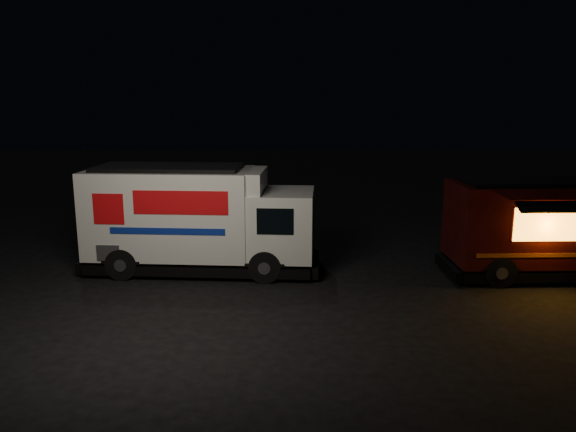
# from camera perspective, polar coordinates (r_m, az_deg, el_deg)

# --- Properties ---
(ground) EXTENTS (80.00, 80.00, 0.00)m
(ground) POSITION_cam_1_polar(r_m,az_deg,el_deg) (15.35, -2.46, -7.45)
(ground) COLOR black
(ground) RESTS_ON ground
(white_truck) EXTENTS (7.07, 2.77, 3.15)m
(white_truck) POSITION_cam_1_polar(r_m,az_deg,el_deg) (16.79, -8.74, -0.28)
(white_truck) COLOR silver
(white_truck) RESTS_ON ground
(red_truck) EXTENTS (6.15, 2.46, 2.83)m
(red_truck) POSITION_cam_1_polar(r_m,az_deg,el_deg) (17.83, 25.23, -1.12)
(red_truck) COLOR #3D0F0B
(red_truck) RESTS_ON ground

